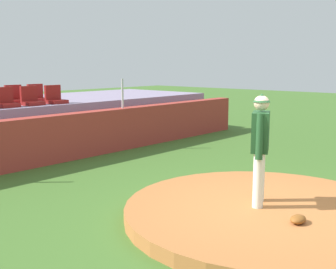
% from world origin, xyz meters
% --- Properties ---
extents(ground_plane, '(60.00, 60.00, 0.00)m').
position_xyz_m(ground_plane, '(0.00, 0.00, 0.00)').
color(ground_plane, '#3F6827').
extents(pitchers_mound, '(4.39, 4.39, 0.20)m').
position_xyz_m(pitchers_mound, '(0.00, 0.00, 0.10)').
color(pitchers_mound, '#AE6835').
rests_on(pitchers_mound, ground_plane).
extents(pitcher, '(0.66, 0.44, 1.73)m').
position_xyz_m(pitcher, '(0.02, 0.16, 1.20)').
color(pitcher, silver).
rests_on(pitcher, pitchers_mound).
extents(fielding_glove, '(0.32, 0.23, 0.11)m').
position_xyz_m(fielding_glove, '(-0.35, -0.66, 0.26)').
color(fielding_glove, brown).
rests_on(fielding_glove, pitchers_mound).
extents(brick_barrier, '(14.73, 0.40, 1.15)m').
position_xyz_m(brick_barrier, '(0.00, 5.79, 0.58)').
color(brick_barrier, '#A3352D').
rests_on(brick_barrier, ground_plane).
extents(fence_post_right, '(0.06, 0.06, 0.82)m').
position_xyz_m(fence_post_right, '(2.35, 5.79, 1.56)').
color(fence_post_right, silver).
rests_on(fence_post_right, brick_barrier).
extents(stadium_chair_1, '(0.48, 0.44, 0.50)m').
position_xyz_m(stadium_chair_1, '(-0.38, 7.13, 1.45)').
color(stadium_chair_1, maroon).
rests_on(stadium_chair_1, bleacher_platform).
extents(stadium_chair_2, '(0.48, 0.44, 0.50)m').
position_xyz_m(stadium_chair_2, '(0.34, 7.14, 1.45)').
color(stadium_chair_2, maroon).
rests_on(stadium_chair_2, bleacher_platform).
extents(stadium_chair_3, '(0.48, 0.44, 0.50)m').
position_xyz_m(stadium_chair_3, '(1.04, 7.09, 1.45)').
color(stadium_chair_3, maroon).
rests_on(stadium_chair_3, bleacher_platform).
extents(stadium_chair_6, '(0.48, 0.44, 0.50)m').
position_xyz_m(stadium_chair_6, '(0.37, 8.01, 1.45)').
color(stadium_chair_6, maroon).
rests_on(stadium_chair_6, bleacher_platform).
extents(stadium_chair_7, '(0.48, 0.44, 0.50)m').
position_xyz_m(stadium_chair_7, '(1.08, 8.04, 1.45)').
color(stadium_chair_7, maroon).
rests_on(stadium_chair_7, bleacher_platform).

